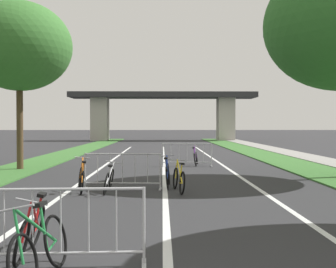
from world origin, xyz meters
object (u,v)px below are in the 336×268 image
object	(u,v)px
tree_left_oak_mid	(19,46)
bicycle_orange_2	(81,179)
crowd_barrier_second	(123,171)
crowd_barrier_third	(187,155)
crowd_barrier_nearest	(61,228)
bicycle_green_7	(40,248)
bicycle_red_4	(31,231)
bicycle_purple_0	(196,158)
bicycle_blue_6	(168,174)
bicycle_yellow_1	(179,179)
bicycle_silver_5	(109,180)

from	to	relation	value
tree_left_oak_mid	bicycle_orange_2	size ratio (longest dim) A/B	4.24
crowd_barrier_second	crowd_barrier_third	size ratio (longest dim) A/B	1.01
crowd_barrier_nearest	bicycle_green_7	xyz separation A→B (m)	(-0.13, -0.49, -0.13)
bicycle_red_4	bicycle_green_7	size ratio (longest dim) A/B	0.96
crowd_barrier_third	crowd_barrier_second	bearing A→B (deg)	-108.27
bicycle_purple_0	bicycle_blue_6	size ratio (longest dim) A/B	0.93
bicycle_purple_0	bicycle_green_7	xyz separation A→B (m)	(-3.02, -14.85, 0.04)
crowd_barrier_second	bicycle_yellow_1	distance (m)	1.70
bicycle_purple_0	bicycle_red_4	size ratio (longest dim) A/B	1.01
crowd_barrier_nearest	bicycle_blue_6	world-z (taller)	crowd_barrier_nearest
bicycle_purple_0	crowd_barrier_second	bearing A→B (deg)	-101.99
crowd_barrier_nearest	bicycle_red_4	world-z (taller)	crowd_barrier_nearest
crowd_barrier_nearest	bicycle_silver_5	xyz separation A→B (m)	(-0.13, 6.32, -0.17)
tree_left_oak_mid	bicycle_green_7	world-z (taller)	tree_left_oak_mid
bicycle_red_4	bicycle_silver_5	size ratio (longest dim) A/B	0.98
crowd_barrier_second	bicycle_blue_6	world-z (taller)	crowd_barrier_second
bicycle_yellow_1	crowd_barrier_second	bearing A→B (deg)	154.71
crowd_barrier_second	bicycle_red_4	size ratio (longest dim) A/B	1.41
crowd_barrier_second	bicycle_silver_5	bearing A→B (deg)	-119.01
crowd_barrier_second	bicycle_purple_0	xyz separation A→B (m)	(2.70, 7.47, -0.17)
crowd_barrier_third	bicycle_silver_5	distance (m)	7.90
bicycle_yellow_1	bicycle_orange_2	size ratio (longest dim) A/B	1.04
bicycle_blue_6	bicycle_green_7	bearing A→B (deg)	-98.77
bicycle_orange_2	bicycle_silver_5	xyz separation A→B (m)	(0.80, -0.14, -0.01)
bicycle_purple_0	bicycle_orange_2	bearing A→B (deg)	-107.88
bicycle_red_4	bicycle_blue_6	bearing A→B (deg)	-110.40
bicycle_orange_2	crowd_barrier_nearest	bearing A→B (deg)	-95.50
crowd_barrier_second	bicycle_blue_6	distance (m)	1.39
bicycle_red_4	bicycle_silver_5	bearing A→B (deg)	-97.73
bicycle_yellow_1	bicycle_silver_5	size ratio (longest dim) A/B	1.04
tree_left_oak_mid	bicycle_purple_0	size ratio (longest dim) A/B	4.24
bicycle_purple_0	bicycle_silver_5	bearing A→B (deg)	-102.68
crowd_barrier_third	bicycle_green_7	size ratio (longest dim) A/B	1.34
bicycle_red_4	bicycle_blue_6	world-z (taller)	bicycle_blue_6
bicycle_silver_5	bicycle_green_7	world-z (taller)	bicycle_green_7
tree_left_oak_mid	crowd_barrier_third	xyz separation A→B (m)	(7.01, 1.46, -4.58)
bicycle_yellow_1	crowd_barrier_third	bearing A→B (deg)	77.00
bicycle_green_7	tree_left_oak_mid	bearing A→B (deg)	-64.05
tree_left_oak_mid	bicycle_red_4	distance (m)	13.37
bicycle_yellow_1	bicycle_blue_6	xyz separation A→B (m)	(-0.30, 0.92, 0.03)
bicycle_purple_0	bicycle_orange_2	distance (m)	8.78
bicycle_orange_2	bicycle_blue_6	xyz separation A→B (m)	(2.43, 0.85, 0.02)
tree_left_oak_mid	bicycle_silver_5	xyz separation A→B (m)	(4.42, -6.00, -4.75)
bicycle_purple_0	bicycle_green_7	distance (m)	15.16
bicycle_blue_6	bicycle_green_7	distance (m)	7.97
crowd_barrier_second	bicycle_green_7	xyz separation A→B (m)	(-0.32, -7.38, -0.13)
bicycle_red_4	bicycle_purple_0	bearing A→B (deg)	-107.64
bicycle_red_4	bicycle_yellow_1	bearing A→B (deg)	-115.39
tree_left_oak_mid	bicycle_orange_2	xyz separation A→B (m)	(3.62, -5.86, -4.74)
bicycle_green_7	bicycle_red_4	bearing A→B (deg)	-60.46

